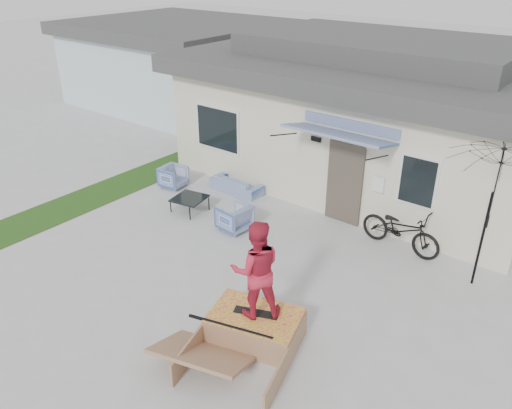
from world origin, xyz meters
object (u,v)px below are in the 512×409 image
Objects in this scene: armchair_right at (234,216)px; skater at (256,268)px; bicycle at (401,225)px; skateboard at (256,312)px; armchair_left at (173,176)px; coffee_table at (190,204)px; skate_ramp at (255,327)px; loveseat at (236,182)px; patio_umbrella at (489,209)px.

armchair_right is 0.41× the size of skater.
bicycle is 2.44× the size of skateboard.
armchair_left is at bearing -99.40° from armchair_right.
bicycle reaches higher than skateboard.
coffee_table is 0.44× the size of skater.
skater is (4.40, -2.75, 1.27)m from coffee_table.
skater reaches higher than armchair_left.
armchair_right reaches higher than skate_ramp.
loveseat is 0.76× the size of skate_ramp.
coffee_table is at bearing -84.81° from armchair_right.
skater is (-2.53, -4.06, -0.28)m from patio_umbrella.
loveseat is at bearing -69.28° from armchair_left.
armchair_right reaches higher than loveseat.
armchair_right is at bearing 119.80° from skate_ramp.
armchair_left is 0.36× the size of bicycle.
coffee_table is 5.34m from skater.
skate_ramp is at bearing 175.42° from bicycle.
skate_ramp is at bearing -128.56° from armchair_left.
coffee_table is (1.47, -0.81, -0.15)m from armchair_left.
armchair_right is at bearing -88.67° from skater.
armchair_right is at bearing -0.65° from coffee_table.
skateboard reaches higher than coffee_table.
patio_umbrella is at bearing -166.62° from skater.
armchair_right is 1.57m from coffee_table.
skater is at bearing 90.00° from skate_ramp.
bicycle is 4.52m from skate_ramp.
patio_umbrella reaches higher than armchair_left.
armchair_right is 0.31× the size of patio_umbrella.
loveseat is 2.18m from armchair_right.
coffee_table is 7.22m from patio_umbrella.
skateboard is (-2.53, -4.06, -1.20)m from patio_umbrella.
armchair_left is 0.29× the size of patio_umbrella.
armchair_right is at bearing 128.94° from loveseat.
bicycle is 1.08× the size of skater.
bicycle is 0.93× the size of skate_ramp.
armchair_right is 5.70m from patio_umbrella.
armchair_left is 0.94× the size of armchair_right.
patio_umbrella is at bearing -95.98° from bicycle.
armchair_right is 0.38× the size of bicycle.
armchair_left is 3.14m from armchair_right.
coffee_table is 0.34× the size of patio_umbrella.
skate_ramp is at bearing 133.35° from loveseat.
skate_ramp is (2.85, -2.79, -0.11)m from armchair_right.
armchair_right is 3.99m from skate_ramp.
coffee_table is at bearing 125.84° from skateboard.
coffee_table is at bearing -76.74° from skater.
patio_umbrella is 1.32× the size of skater.
armchair_right reaches higher than coffee_table.
loveseat reaches higher than skate_ramp.
bicycle is at bearing -144.32° from skater.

